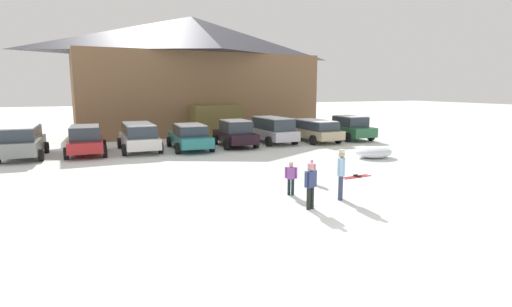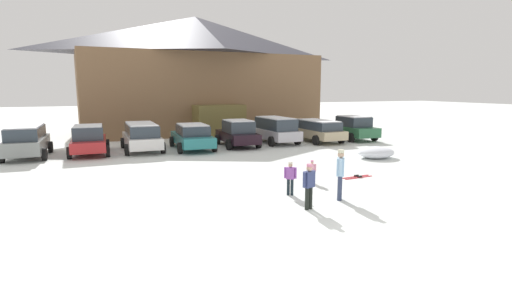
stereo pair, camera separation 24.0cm
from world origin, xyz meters
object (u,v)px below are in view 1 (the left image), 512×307
at_px(parked_silver_wagon, 272,129).
at_px(parked_beige_suv, 315,130).
at_px(skier_teen_in_navy_coat, 311,184).
at_px(skier_adult_in_blue_parka, 341,171).
at_px(parked_red_sedan, 86,140).
at_px(skier_child_in_pink_snowsuit, 312,170).
at_px(parked_grey_wagon, 23,141).
at_px(parked_green_coupe, 349,127).
at_px(skier_child_in_purple_jacket, 291,176).
at_px(ski_lodge, 193,74).
at_px(parked_teal_hatchback, 190,136).
at_px(parked_white_suv, 139,136).
at_px(parked_black_sedan, 235,133).
at_px(plowed_snow_pile, 374,152).
at_px(pair_of_skis, 357,176).

bearing_deg(parked_silver_wagon, parked_beige_suv, -9.44).
relative_size(skier_teen_in_navy_coat, skier_adult_in_blue_parka, 0.84).
xyz_separation_m(parked_red_sedan, skier_child_in_pink_snowsuit, (8.02, -10.47, -0.32)).
relative_size(parked_grey_wagon, parked_green_coupe, 0.99).
distance_m(skier_teen_in_navy_coat, skier_child_in_purple_jacket, 1.68).
xyz_separation_m(ski_lodge, parked_silver_wagon, (2.79, -9.94, -3.88)).
distance_m(parked_teal_hatchback, skier_adult_in_blue_parka, 12.71).
distance_m(parked_silver_wagon, parked_beige_suv, 2.99).
xyz_separation_m(parked_beige_suv, skier_child_in_pink_snowsuit, (-6.35, -10.26, -0.32)).
height_order(parked_white_suv, parked_black_sedan, parked_black_sedan).
bearing_deg(parked_teal_hatchback, skier_adult_in_blue_parka, -81.03).
height_order(parked_red_sedan, plowed_snow_pile, parked_red_sedan).
relative_size(parked_beige_suv, skier_teen_in_navy_coat, 3.26).
distance_m(ski_lodge, pair_of_skis, 21.17).
bearing_deg(skier_adult_in_blue_parka, parked_silver_wagon, 74.12).
bearing_deg(parked_silver_wagon, ski_lodge, 105.67).
relative_size(ski_lodge, skier_child_in_pink_snowsuit, 22.19).
bearing_deg(skier_adult_in_blue_parka, parked_beige_suv, 62.18).
distance_m(skier_child_in_pink_snowsuit, pair_of_skis, 2.29).
relative_size(parked_white_suv, parked_black_sedan, 1.17).
height_order(parked_grey_wagon, skier_adult_in_blue_parka, parked_grey_wagon).
bearing_deg(skier_child_in_purple_jacket, parked_grey_wagon, 128.38).
bearing_deg(skier_teen_in_navy_coat, ski_lodge, 84.14).
bearing_deg(parked_black_sedan, skier_teen_in_navy_coat, -100.29).
bearing_deg(pair_of_skis, parked_silver_wagon, 83.71).
relative_size(parked_white_suv, skier_child_in_purple_jacket, 4.12).
bearing_deg(parked_green_coupe, parked_white_suv, 178.80).
xyz_separation_m(ski_lodge, skier_child_in_purple_jacket, (-2.21, -21.98, -4.15)).
height_order(parked_teal_hatchback, plowed_snow_pile, parked_teal_hatchback).
bearing_deg(parked_grey_wagon, parked_green_coupe, -0.58).
height_order(parked_white_suv, skier_teen_in_navy_coat, parked_white_suv).
height_order(parked_red_sedan, parked_beige_suv, parked_red_sedan).
distance_m(parked_white_suv, parked_beige_suv, 11.53).
bearing_deg(pair_of_skis, parked_red_sedan, 134.74).
bearing_deg(parked_silver_wagon, skier_adult_in_blue_parka, -105.88).
xyz_separation_m(parked_white_suv, skier_adult_in_blue_parka, (4.84, -13.15, 0.06)).
height_order(parked_green_coupe, skier_child_in_pink_snowsuit, parked_green_coupe).
bearing_deg(parked_teal_hatchback, pair_of_skis, -65.54).
distance_m(skier_child_in_purple_jacket, pair_of_skis, 4.13).
distance_m(parked_silver_wagon, skier_teen_in_navy_coat, 14.66).
distance_m(parked_grey_wagon, skier_child_in_purple_jacket, 15.23).
bearing_deg(parked_white_suv, parked_black_sedan, -4.77).
xyz_separation_m(parked_white_suv, plowed_snow_pile, (11.08, -7.17, -0.58)).
height_order(parked_grey_wagon, pair_of_skis, parked_grey_wagon).
height_order(parked_teal_hatchback, parked_silver_wagon, parked_silver_wagon).
bearing_deg(parked_teal_hatchback, plowed_snow_pile, -38.63).
distance_m(parked_grey_wagon, skier_teen_in_navy_coat, 16.43).
distance_m(parked_grey_wagon, parked_black_sedan, 11.64).
height_order(parked_grey_wagon, parked_teal_hatchback, parked_grey_wagon).
bearing_deg(parked_grey_wagon, ski_lodge, 40.74).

